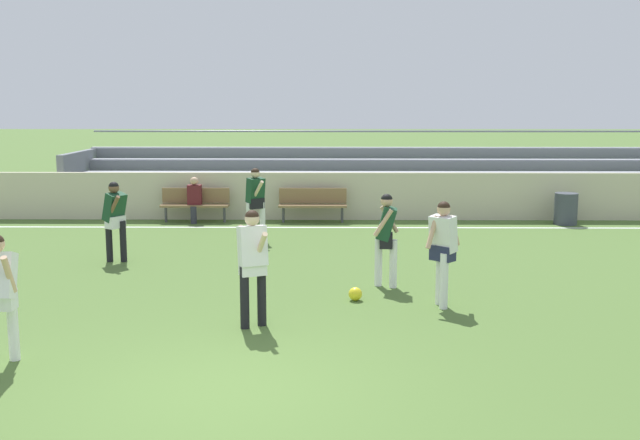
{
  "coord_description": "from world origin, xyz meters",
  "views": [
    {
      "loc": [
        1.15,
        -7.75,
        3.17
      ],
      "look_at": [
        0.99,
        6.09,
        0.96
      ],
      "focal_mm": 41.57,
      "sensor_mm": 36.0,
      "label": 1
    }
  ],
  "objects_px": {
    "bleacher_stand": "(388,176)",
    "trash_bin": "(566,209)",
    "soccer_ball": "(355,294)",
    "bench_far_right": "(313,202)",
    "spectator_seated": "(194,196)",
    "player_dark_wide_right": "(386,232)",
    "player_dark_trailing_run": "(256,198)",
    "player_white_challenging": "(443,244)",
    "player_dark_pressing_high": "(115,215)",
    "bench_far_left": "(195,202)",
    "player_white_on_ball": "(253,258)"
  },
  "relations": [
    {
      "from": "trash_bin",
      "to": "player_dark_wide_right",
      "type": "bearing_deg",
      "value": -127.95
    },
    {
      "from": "trash_bin",
      "to": "player_white_challenging",
      "type": "xyz_separation_m",
      "value": [
        -4.43,
        -7.92,
        0.58
      ]
    },
    {
      "from": "trash_bin",
      "to": "spectator_seated",
      "type": "bearing_deg",
      "value": 178.93
    },
    {
      "from": "soccer_ball",
      "to": "bench_far_right",
      "type": "bearing_deg",
      "value": 96.17
    },
    {
      "from": "player_dark_trailing_run",
      "to": "player_dark_wide_right",
      "type": "bearing_deg",
      "value": -57.97
    },
    {
      "from": "player_white_on_ball",
      "to": "player_dark_trailing_run",
      "type": "height_order",
      "value": "player_white_on_ball"
    },
    {
      "from": "bench_far_right",
      "to": "player_white_on_ball",
      "type": "relative_size",
      "value": 1.07
    },
    {
      "from": "bleacher_stand",
      "to": "trash_bin",
      "type": "height_order",
      "value": "bleacher_stand"
    },
    {
      "from": "player_dark_trailing_run",
      "to": "soccer_ball",
      "type": "distance_m",
      "value": 5.66
    },
    {
      "from": "player_dark_trailing_run",
      "to": "soccer_ball",
      "type": "bearing_deg",
      "value": -67.87
    },
    {
      "from": "bench_far_right",
      "to": "soccer_ball",
      "type": "height_order",
      "value": "bench_far_right"
    },
    {
      "from": "bench_far_left",
      "to": "player_dark_wide_right",
      "type": "xyz_separation_m",
      "value": [
        4.54,
        -6.98,
        0.41
      ]
    },
    {
      "from": "bench_far_left",
      "to": "trash_bin",
      "type": "height_order",
      "value": "bench_far_left"
    },
    {
      "from": "bleacher_stand",
      "to": "bench_far_right",
      "type": "height_order",
      "value": "bleacher_stand"
    },
    {
      "from": "bench_far_left",
      "to": "bench_far_right",
      "type": "bearing_deg",
      "value": 0.0
    },
    {
      "from": "bench_far_right",
      "to": "trash_bin",
      "type": "height_order",
      "value": "bench_far_right"
    },
    {
      "from": "player_white_challenging",
      "to": "player_dark_pressing_high",
      "type": "bearing_deg",
      "value": 151.81
    },
    {
      "from": "player_dark_wide_right",
      "to": "soccer_ball",
      "type": "distance_m",
      "value": 1.37
    },
    {
      "from": "trash_bin",
      "to": "bench_far_right",
      "type": "bearing_deg",
      "value": 177.42
    },
    {
      "from": "soccer_ball",
      "to": "player_dark_wide_right",
      "type": "bearing_deg",
      "value": 58.81
    },
    {
      "from": "player_dark_trailing_run",
      "to": "player_white_on_ball",
      "type": "bearing_deg",
      "value": -84.77
    },
    {
      "from": "bench_far_left",
      "to": "player_dark_wide_right",
      "type": "relative_size",
      "value": 1.11
    },
    {
      "from": "spectator_seated",
      "to": "player_white_challenging",
      "type": "relative_size",
      "value": 0.73
    },
    {
      "from": "bench_far_left",
      "to": "player_dark_wide_right",
      "type": "distance_m",
      "value": 8.34
    },
    {
      "from": "soccer_ball",
      "to": "spectator_seated",
      "type": "bearing_deg",
      "value": 117.11
    },
    {
      "from": "player_white_challenging",
      "to": "player_dark_pressing_high",
      "type": "distance_m",
      "value": 6.83
    },
    {
      "from": "player_dark_wide_right",
      "to": "player_dark_trailing_run",
      "type": "relative_size",
      "value": 0.96
    },
    {
      "from": "player_white_challenging",
      "to": "player_white_on_ball",
      "type": "bearing_deg",
      "value": -158.86
    },
    {
      "from": "player_dark_pressing_high",
      "to": "soccer_ball",
      "type": "relative_size",
      "value": 7.32
    },
    {
      "from": "bench_far_right",
      "to": "spectator_seated",
      "type": "bearing_deg",
      "value": -177.88
    },
    {
      "from": "spectator_seated",
      "to": "soccer_ball",
      "type": "height_order",
      "value": "spectator_seated"
    },
    {
      "from": "spectator_seated",
      "to": "player_white_challenging",
      "type": "xyz_separation_m",
      "value": [
        5.32,
        -8.11,
        0.29
      ]
    },
    {
      "from": "bleacher_stand",
      "to": "player_white_on_ball",
      "type": "distance_m",
      "value": 13.04
    },
    {
      "from": "bench_far_right",
      "to": "player_dark_trailing_run",
      "type": "relative_size",
      "value": 1.07
    },
    {
      "from": "bench_far_left",
      "to": "bleacher_stand",
      "type": "bearing_deg",
      "value": 32.18
    },
    {
      "from": "bench_far_left",
      "to": "player_dark_pressing_high",
      "type": "xyz_separation_m",
      "value": [
        -0.7,
        -5.0,
        0.41
      ]
    },
    {
      "from": "bleacher_stand",
      "to": "soccer_ball",
      "type": "xyz_separation_m",
      "value": [
        -1.41,
        -11.29,
        -0.8
      ]
    },
    {
      "from": "player_dark_wide_right",
      "to": "player_dark_pressing_high",
      "type": "height_order",
      "value": "player_dark_wide_right"
    },
    {
      "from": "player_dark_wide_right",
      "to": "player_white_challenging",
      "type": "bearing_deg",
      "value": -57.93
    },
    {
      "from": "player_dark_trailing_run",
      "to": "soccer_ball",
      "type": "height_order",
      "value": "player_dark_trailing_run"
    },
    {
      "from": "bench_far_left",
      "to": "player_dark_trailing_run",
      "type": "xyz_separation_m",
      "value": [
        1.88,
        -2.72,
        0.46
      ]
    },
    {
      "from": "bench_far_left",
      "to": "player_dark_pressing_high",
      "type": "bearing_deg",
      "value": -97.97
    },
    {
      "from": "bench_far_left",
      "to": "player_dark_pressing_high",
      "type": "distance_m",
      "value": 5.06
    },
    {
      "from": "bleacher_stand",
      "to": "bench_far_right",
      "type": "distance_m",
      "value": 4.1
    },
    {
      "from": "player_white_on_ball",
      "to": "player_dark_pressing_high",
      "type": "distance_m",
      "value": 5.37
    },
    {
      "from": "player_white_challenging",
      "to": "soccer_ball",
      "type": "relative_size",
      "value": 7.56
    },
    {
      "from": "bench_far_right",
      "to": "player_white_on_ball",
      "type": "xyz_separation_m",
      "value": [
        -0.65,
        -9.32,
        0.46
      ]
    },
    {
      "from": "trash_bin",
      "to": "player_dark_trailing_run",
      "type": "xyz_separation_m",
      "value": [
        -7.87,
        -2.42,
        0.59
      ]
    },
    {
      "from": "trash_bin",
      "to": "soccer_ball",
      "type": "distance_m",
      "value": 9.54
    },
    {
      "from": "bleacher_stand",
      "to": "soccer_ball",
      "type": "bearing_deg",
      "value": -97.12
    }
  ]
}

